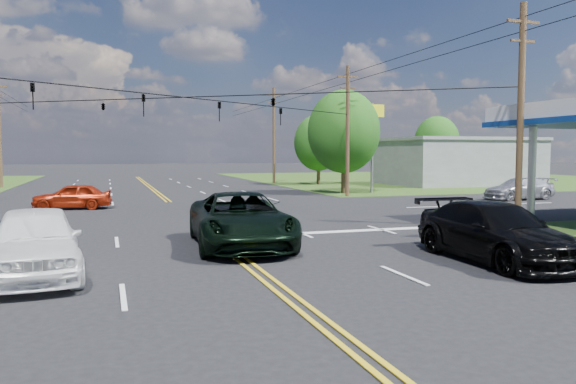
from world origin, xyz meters
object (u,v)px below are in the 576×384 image
object	(u,v)px
pole_ne	(348,129)
pole_right_far	(274,134)
pickup_dkgreen	(240,220)
suv_black	(496,232)
pole_se	(521,112)
pole_left_far	(0,131)
tree_far_r	(437,142)
retail_ne	(457,163)
tree_right_a	(344,132)
tree_right_b	(319,143)
pickup_white	(35,242)

from	to	relation	value
pole_ne	pole_right_far	world-z (taller)	pole_right_far
pickup_dkgreen	suv_black	bearing A→B (deg)	-31.82
pole_se	pole_left_far	bearing A→B (deg)	125.10
pole_right_far	pickup_dkgreen	bearing A→B (deg)	-108.09
tree_far_r	retail_ne	bearing A→B (deg)	-111.80
tree_right_a	tree_right_b	xyz separation A→B (m)	(2.50, 12.00, -0.65)
pole_left_far	pole_right_far	size ratio (longest dim) A/B	1.00
retail_ne	pole_left_far	xyz separation A→B (m)	(-43.00, 8.00, 2.97)
pole_se	pickup_white	distance (m)	19.47
tree_right_a	pole_right_far	bearing A→B (deg)	93.58
pole_se	pole_right_far	world-z (taller)	pole_right_far
tree_right_a	tree_far_r	xyz separation A→B (m)	(20.00, 18.00, -0.33)
tree_right_b	pickup_white	world-z (taller)	tree_right_b
pole_right_far	suv_black	distance (m)	43.69
pole_right_far	tree_right_b	size ratio (longest dim) A/B	1.41
pickup_white	pole_se	bearing A→B (deg)	7.56
retail_ne	pole_ne	xyz separation A→B (m)	(-17.00, -11.00, 2.72)
retail_ne	tree_right_a	distance (m)	18.09
pole_ne	suv_black	xyz separation A→B (m)	(-5.92, -24.08, -4.05)
retail_ne	pickup_dkgreen	distance (m)	42.28
pole_right_far	pole_ne	bearing A→B (deg)	-90.00
tree_right_a	pole_se	bearing A→B (deg)	-92.73
tree_far_r	pickup_white	distance (m)	58.75
pole_left_far	pickup_white	size ratio (longest dim) A/B	1.84
pickup_dkgreen	retail_ne	bearing A→B (deg)	50.11
suv_black	pickup_white	bearing A→B (deg)	172.99
pole_ne	pole_right_far	bearing A→B (deg)	90.00
retail_ne	tree_right_b	world-z (taller)	tree_right_b
tree_right_b	pickup_dkgreen	distance (m)	37.95
suv_black	pickup_white	size ratio (longest dim) A/B	1.10
pickup_dkgreen	pole_se	bearing A→B (deg)	10.13
pole_left_far	tree_right_a	distance (m)	31.39
tree_right_b	pickup_white	size ratio (longest dim) A/B	1.31
pole_ne	tree_right_a	size ratio (longest dim) A/B	1.16
pole_se	pole_ne	xyz separation A→B (m)	(0.00, 18.00, 0.00)
pole_se	pickup_dkgreen	xyz separation A→B (m)	(-12.50, -1.26, -3.99)
pole_ne	tree_far_r	size ratio (longest dim) A/B	1.25
tree_right_b	pickup_dkgreen	size ratio (longest dim) A/B	1.06
pole_se	pole_ne	bearing A→B (deg)	90.00
tree_right_b	pickup_dkgreen	xyz separation A→B (m)	(-16.00, -34.26, -3.29)
pole_ne	pickup_white	world-z (taller)	pole_ne
pole_ne	tree_right_a	distance (m)	3.16
tree_right_a	pole_left_far	bearing A→B (deg)	149.35
pole_left_far	retail_ne	bearing A→B (deg)	-10.54
tree_right_a	pickup_white	xyz separation A→B (m)	(-19.58, -25.27, -3.94)
retail_ne	suv_black	world-z (taller)	retail_ne
suv_black	pole_right_far	bearing A→B (deg)	83.29
pickup_white	pole_left_far	bearing A→B (deg)	94.81
pole_right_far	pickup_dkgreen	distance (m)	40.47
tree_right_a	pickup_dkgreen	bearing A→B (deg)	-121.24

